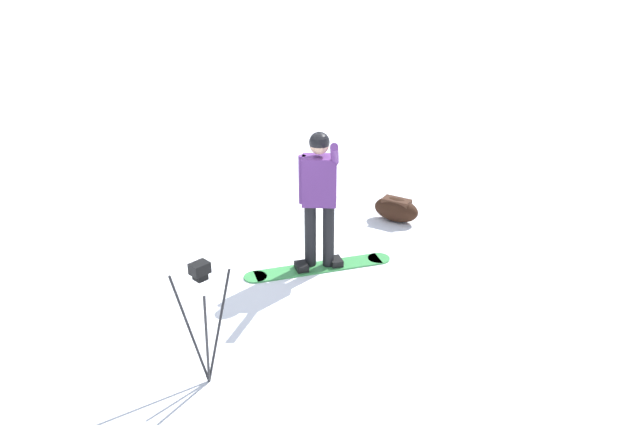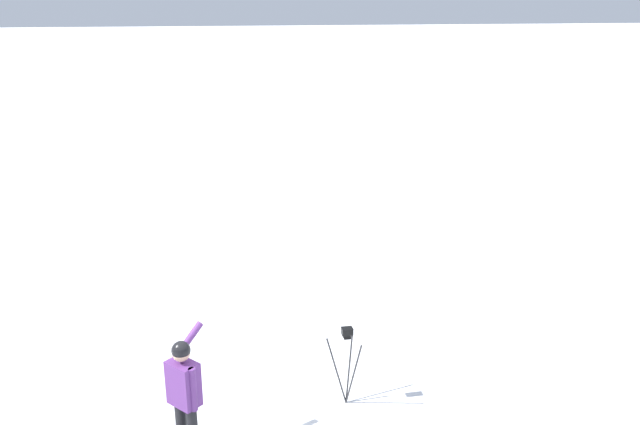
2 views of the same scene
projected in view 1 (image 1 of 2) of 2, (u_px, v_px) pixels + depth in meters
The scene contains 5 objects.
ground_plane at pixel (284, 279), 7.80m from camera, with size 300.00×300.00×0.00m, color white.
snowboarder at pixel (319, 187), 7.65m from camera, with size 0.75×0.53×1.75m.
snowboard at pixel (319, 267), 8.03m from camera, with size 1.04×1.67×0.10m.
gear_bag_large at pixel (396, 209), 9.23m from camera, with size 0.71×0.47×0.35m.
camera_tripod at pixel (202, 298), 5.70m from camera, with size 0.53×0.47×1.25m.
Camera 1 is at (5.03, -4.59, 3.91)m, focal length 36.78 mm.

